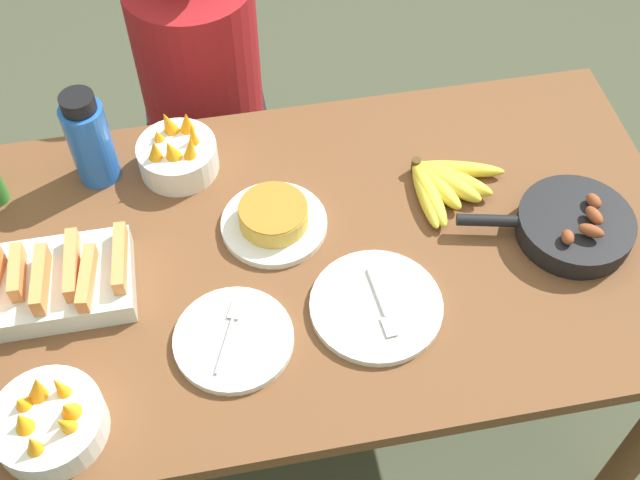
{
  "coord_description": "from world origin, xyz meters",
  "views": [
    {
      "loc": [
        -0.17,
        -0.92,
        2.03
      ],
      "look_at": [
        0.0,
        0.0,
        0.79
      ],
      "focal_mm": 45.0,
      "sensor_mm": 36.0,
      "label": 1
    }
  ],
  "objects_px": {
    "banana_bunch": "(442,183)",
    "melon_tray": "(58,281)",
    "skillet": "(573,226)",
    "fruit_bowl_mango": "(177,154)",
    "empty_plate_near_front": "(376,306)",
    "person_figure": "(208,126)",
    "empty_plate_far_left": "(234,339)",
    "frittata_plate_center": "(274,219)",
    "water_bottle": "(89,139)",
    "fruit_bowl_citrus": "(49,422)"
  },
  "relations": [
    {
      "from": "empty_plate_near_front",
      "to": "person_figure",
      "type": "height_order",
      "value": "person_figure"
    },
    {
      "from": "melon_tray",
      "to": "frittata_plate_center",
      "type": "distance_m",
      "value": 0.43
    },
    {
      "from": "banana_bunch",
      "to": "empty_plate_far_left",
      "type": "distance_m",
      "value": 0.55
    },
    {
      "from": "melon_tray",
      "to": "fruit_bowl_citrus",
      "type": "xyz_separation_m",
      "value": [
        -0.01,
        -0.28,
        0.0
      ]
    },
    {
      "from": "skillet",
      "to": "fruit_bowl_citrus",
      "type": "distance_m",
      "value": 1.03
    },
    {
      "from": "empty_plate_near_front",
      "to": "empty_plate_far_left",
      "type": "distance_m",
      "value": 0.27
    },
    {
      "from": "melon_tray",
      "to": "fruit_bowl_mango",
      "type": "distance_m",
      "value": 0.37
    },
    {
      "from": "banana_bunch",
      "to": "fruit_bowl_mango",
      "type": "distance_m",
      "value": 0.55
    },
    {
      "from": "fruit_bowl_mango",
      "to": "fruit_bowl_citrus",
      "type": "distance_m",
      "value": 0.62
    },
    {
      "from": "empty_plate_near_front",
      "to": "fruit_bowl_citrus",
      "type": "bearing_deg",
      "value": -166.87
    },
    {
      "from": "fruit_bowl_mango",
      "to": "person_figure",
      "type": "height_order",
      "value": "person_figure"
    },
    {
      "from": "skillet",
      "to": "fruit_bowl_citrus",
      "type": "bearing_deg",
      "value": 25.87
    },
    {
      "from": "banana_bunch",
      "to": "melon_tray",
      "type": "distance_m",
      "value": 0.78
    },
    {
      "from": "frittata_plate_center",
      "to": "water_bottle",
      "type": "height_order",
      "value": "water_bottle"
    },
    {
      "from": "empty_plate_near_front",
      "to": "person_figure",
      "type": "distance_m",
      "value": 0.88
    },
    {
      "from": "skillet",
      "to": "empty_plate_far_left",
      "type": "height_order",
      "value": "skillet"
    },
    {
      "from": "banana_bunch",
      "to": "empty_plate_near_front",
      "type": "height_order",
      "value": "banana_bunch"
    },
    {
      "from": "frittata_plate_center",
      "to": "person_figure",
      "type": "distance_m",
      "value": 0.65
    },
    {
      "from": "empty_plate_near_front",
      "to": "water_bottle",
      "type": "distance_m",
      "value": 0.67
    },
    {
      "from": "frittata_plate_center",
      "to": "person_figure",
      "type": "xyz_separation_m",
      "value": [
        -0.1,
        0.57,
        -0.28
      ]
    },
    {
      "from": "fruit_bowl_citrus",
      "to": "water_bottle",
      "type": "height_order",
      "value": "water_bottle"
    },
    {
      "from": "melon_tray",
      "to": "fruit_bowl_mango",
      "type": "relative_size",
      "value": 1.65
    },
    {
      "from": "banana_bunch",
      "to": "empty_plate_near_front",
      "type": "xyz_separation_m",
      "value": [
        -0.2,
        -0.26,
        -0.01
      ]
    },
    {
      "from": "melon_tray",
      "to": "skillet",
      "type": "bearing_deg",
      "value": -2.8
    },
    {
      "from": "banana_bunch",
      "to": "fruit_bowl_mango",
      "type": "xyz_separation_m",
      "value": [
        -0.53,
        0.16,
        0.02
      ]
    },
    {
      "from": "skillet",
      "to": "fruit_bowl_mango",
      "type": "relative_size",
      "value": 2.07
    },
    {
      "from": "empty_plate_near_front",
      "to": "person_figure",
      "type": "xyz_separation_m",
      "value": [
        -0.26,
        0.8,
        -0.26
      ]
    },
    {
      "from": "banana_bunch",
      "to": "skillet",
      "type": "height_order",
      "value": "skillet"
    },
    {
      "from": "empty_plate_far_left",
      "to": "fruit_bowl_mango",
      "type": "distance_m",
      "value": 0.45
    },
    {
      "from": "frittata_plate_center",
      "to": "water_bottle",
      "type": "xyz_separation_m",
      "value": [
        -0.34,
        0.21,
        0.08
      ]
    },
    {
      "from": "frittata_plate_center",
      "to": "empty_plate_far_left",
      "type": "distance_m",
      "value": 0.27
    },
    {
      "from": "skillet",
      "to": "fruit_bowl_citrus",
      "type": "height_order",
      "value": "fruit_bowl_citrus"
    },
    {
      "from": "melon_tray",
      "to": "water_bottle",
      "type": "relative_size",
      "value": 1.25
    },
    {
      "from": "banana_bunch",
      "to": "skillet",
      "type": "xyz_separation_m",
      "value": [
        0.22,
        -0.16,
        0.01
      ]
    },
    {
      "from": "empty_plate_far_left",
      "to": "frittata_plate_center",
      "type": "bearing_deg",
      "value": 65.82
    },
    {
      "from": "frittata_plate_center",
      "to": "empty_plate_near_front",
      "type": "xyz_separation_m",
      "value": [
        0.16,
        -0.23,
        -0.02
      ]
    },
    {
      "from": "frittata_plate_center",
      "to": "empty_plate_far_left",
      "type": "xyz_separation_m",
      "value": [
        -0.11,
        -0.25,
        -0.02
      ]
    },
    {
      "from": "banana_bunch",
      "to": "empty_plate_far_left",
      "type": "relative_size",
      "value": 0.93
    },
    {
      "from": "empty_plate_far_left",
      "to": "fruit_bowl_citrus",
      "type": "bearing_deg",
      "value": -160.04
    },
    {
      "from": "melon_tray",
      "to": "skillet",
      "type": "height_order",
      "value": "melon_tray"
    },
    {
      "from": "frittata_plate_center",
      "to": "banana_bunch",
      "type": "bearing_deg",
      "value": 5.4
    },
    {
      "from": "fruit_bowl_mango",
      "to": "water_bottle",
      "type": "height_order",
      "value": "water_bottle"
    },
    {
      "from": "empty_plate_near_front",
      "to": "person_figure",
      "type": "bearing_deg",
      "value": 108.02
    },
    {
      "from": "water_bottle",
      "to": "empty_plate_near_front",
      "type": "bearing_deg",
      "value": -41.2
    },
    {
      "from": "melon_tray",
      "to": "person_figure",
      "type": "height_order",
      "value": "person_figure"
    },
    {
      "from": "skillet",
      "to": "empty_plate_far_left",
      "type": "bearing_deg",
      "value": 22.58
    },
    {
      "from": "empty_plate_near_front",
      "to": "water_bottle",
      "type": "relative_size",
      "value": 1.13
    },
    {
      "from": "melon_tray",
      "to": "empty_plate_near_front",
      "type": "height_order",
      "value": "melon_tray"
    },
    {
      "from": "skillet",
      "to": "empty_plate_near_front",
      "type": "height_order",
      "value": "skillet"
    },
    {
      "from": "water_bottle",
      "to": "melon_tray",
      "type": "bearing_deg",
      "value": -105.1
    }
  ]
}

